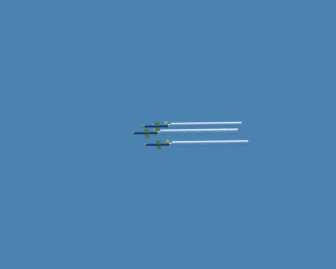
% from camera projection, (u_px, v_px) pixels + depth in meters
% --- Properties ---
extents(jet_lead, '(8.98, 13.08, 3.14)m').
position_uv_depth(jet_lead, '(145.00, 133.00, 515.05)').
color(jet_lead, navy).
extents(jet_left_wingman, '(8.98, 13.08, 3.14)m').
position_uv_depth(jet_left_wingman, '(155.00, 126.00, 507.74)').
color(jet_left_wingman, navy).
extents(jet_right_wingman, '(8.98, 13.08, 3.14)m').
position_uv_depth(jet_right_wingman, '(157.00, 145.00, 522.08)').
color(jet_right_wingman, navy).
extents(smoke_trail_lead, '(2.87, 37.63, 2.87)m').
position_uv_depth(smoke_trail_lead, '(197.00, 132.00, 514.41)').
color(smoke_trail_lead, white).
extents(smoke_trail_left_wingman, '(2.87, 33.80, 2.87)m').
position_uv_depth(smoke_trail_left_wingman, '(205.00, 126.00, 507.15)').
color(smoke_trail_left_wingman, white).
extents(smoke_trail_right_wingman, '(2.87, 37.41, 2.87)m').
position_uv_depth(smoke_trail_right_wingman, '(209.00, 144.00, 521.44)').
color(smoke_trail_right_wingman, white).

